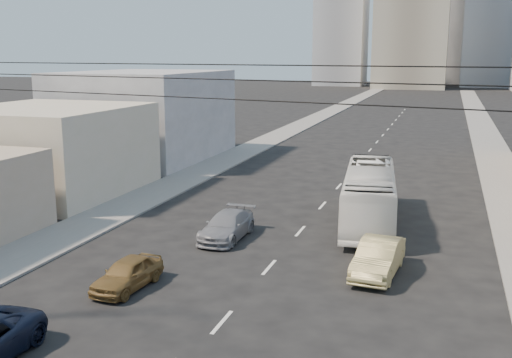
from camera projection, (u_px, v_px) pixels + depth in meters
The scene contains 13 objects.
sidewalk_left at pixel (303, 124), 82.96m from camera, with size 3.50×180.00×0.12m, color slate.
sidewalk_right at pixel (484, 131), 75.92m from camera, with size 3.50×180.00×0.12m, color slate.
lane_dashes at pixel (374, 146), 63.61m from camera, with size 0.15×104.00×0.01m.
city_bus at pixel (369, 195), 34.17m from camera, with size 2.74×11.73×3.27m, color white.
sedan_brown at pixel (127, 274), 24.68m from camera, with size 1.52×3.79×1.29m, color brown.
sedan_tan at pixel (378, 258), 26.25m from camera, with size 1.63×4.68×1.54m, color tan.
sedan_grey at pixel (227, 226), 31.42m from camera, with size 1.92×4.73×1.37m, color gray.
overhead_wires at pixel (116, 78), 13.78m from camera, with size 23.01×5.02×0.72m.
bldg_left_mid at pixel (49, 150), 41.66m from camera, with size 11.00×12.00×6.00m, color #BDB498.
bldg_left_far at pixel (145, 115), 55.59m from camera, with size 12.00×16.00×8.00m, color gray.
midrise_ne at pixel (492, 19), 177.17m from camera, with size 16.00×16.00×40.00m, color #95979D.
midrise_nw at pixel (341, 30), 186.30m from camera, with size 15.00×15.00×34.00m, color #95979D.
midrise_back at pixel (450, 15), 194.34m from camera, with size 18.00×18.00×44.00m, color gray.
Camera 1 is at (7.34, -10.81, 9.50)m, focal length 42.00 mm.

